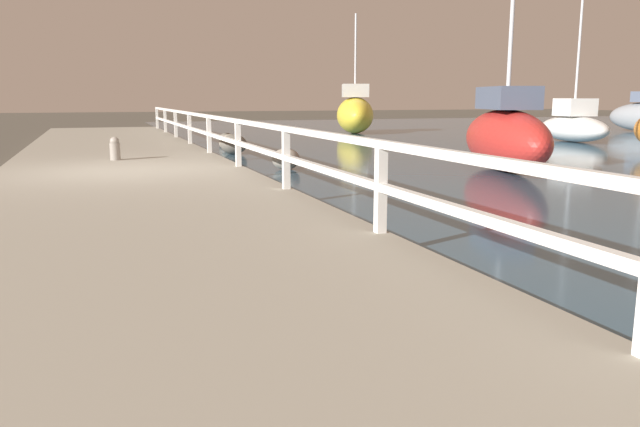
% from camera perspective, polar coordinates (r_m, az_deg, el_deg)
% --- Properties ---
extents(ground_plane, '(120.00, 120.00, 0.00)m').
position_cam_1_polar(ground_plane, '(12.13, -17.40, 2.66)').
color(ground_plane, '#4C473D').
extents(dock_walkway, '(4.50, 36.00, 0.23)m').
position_cam_1_polar(dock_walkway, '(12.11, -17.43, 3.21)').
color(dock_walkway, gray).
rests_on(dock_walkway, ground).
extents(railing, '(0.10, 32.50, 0.92)m').
position_cam_1_polar(railing, '(12.32, -7.52, 7.23)').
color(railing, white).
rests_on(railing, dock_walkway).
extents(boulder_near_dock, '(0.67, 0.60, 0.50)m').
position_cam_1_polar(boulder_near_dock, '(18.70, -8.18, 6.42)').
color(boulder_near_dock, gray).
rests_on(boulder_near_dock, ground).
extents(boulder_mid_strip, '(0.62, 0.56, 0.47)m').
position_cam_1_polar(boulder_mid_strip, '(13.77, -3.13, 5.00)').
color(boulder_mid_strip, gray).
rests_on(boulder_mid_strip, ground).
extents(boulder_far_strip, '(0.52, 0.46, 0.39)m').
position_cam_1_polar(boulder_far_strip, '(21.50, -8.56, 6.79)').
color(boulder_far_strip, '#666056').
rests_on(boulder_far_strip, ground).
extents(boulder_downstream, '(0.74, 0.67, 0.56)m').
position_cam_1_polar(boulder_downstream, '(17.68, -7.90, 6.29)').
color(boulder_downstream, '#666056').
rests_on(boulder_downstream, ground).
extents(mooring_bollard, '(0.22, 0.22, 0.50)m').
position_cam_1_polar(mooring_bollard, '(14.22, -18.25, 5.67)').
color(mooring_bollard, gray).
rests_on(mooring_bollard, dock_walkway).
extents(sailboat_yellow, '(2.73, 4.03, 5.11)m').
position_cam_1_polar(sailboat_yellow, '(27.87, 3.22, 9.16)').
color(sailboat_yellow, gold).
rests_on(sailboat_yellow, water_surface).
extents(sailboat_white, '(2.12, 3.89, 6.92)m').
position_cam_1_polar(sailboat_white, '(24.28, 22.16, 7.50)').
color(sailboat_white, white).
rests_on(sailboat_white, water_surface).
extents(sailboat_red, '(2.36, 4.20, 6.61)m').
position_cam_1_polar(sailboat_red, '(14.02, 16.62, 6.86)').
color(sailboat_red, red).
rests_on(sailboat_red, water_surface).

